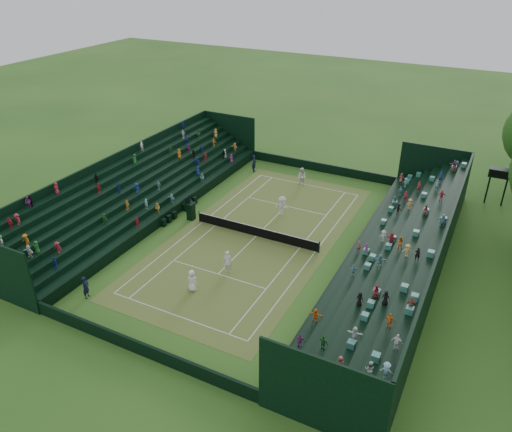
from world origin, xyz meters
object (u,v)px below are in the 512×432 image
at_px(player_near_west, 192,281).
at_px(tennis_net, 256,231).
at_px(umpire_chair, 191,209).
at_px(player_far_east, 282,206).
at_px(player_near_east, 228,262).
at_px(player_far_west, 302,177).

bearing_deg(player_near_west, tennis_net, -86.63).
bearing_deg(tennis_net, umpire_chair, 179.63).
distance_m(player_near_west, player_far_east, 13.66).
height_order(tennis_net, player_near_east, player_near_east).
bearing_deg(player_far_west, tennis_net, -74.29).
height_order(player_far_west, player_far_east, player_far_west).
relative_size(tennis_net, player_near_east, 6.11).
height_order(umpire_chair, player_far_east, umpire_chair).
bearing_deg(umpire_chair, player_far_west, 61.68).
bearing_deg(player_far_west, player_near_west, -77.10).
bearing_deg(player_far_east, umpire_chair, -157.64).
bearing_deg(player_far_west, player_far_east, -69.85).
xyz_separation_m(player_near_east, player_far_east, (-0.19, 10.43, -0.01)).
distance_m(tennis_net, player_near_east, 5.82).
bearing_deg(umpire_chair, player_near_east, -38.81).
height_order(player_near_west, player_near_east, player_near_east).
bearing_deg(player_near_east, player_far_east, -101.91).
distance_m(player_far_west, player_far_east, 6.96).
xyz_separation_m(tennis_net, player_near_west, (-0.60, -8.98, 0.33)).
bearing_deg(player_near_east, tennis_net, -97.81).
relative_size(umpire_chair, player_far_west, 1.28).
relative_size(umpire_chair, player_near_west, 1.44).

